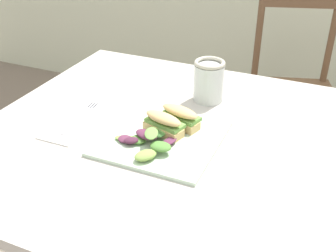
{
  "coord_description": "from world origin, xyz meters",
  "views": [
    {
      "loc": [
        0.29,
        -0.76,
        1.31
      ],
      "look_at": [
        -0.09,
        0.1,
        0.76
      ],
      "focal_mm": 44.51,
      "sensor_mm": 36.0,
      "label": 1
    }
  ],
  "objects_px": {
    "plate_lunch": "(162,138)",
    "mason_jar_iced_tea": "(209,83)",
    "sandwich_half_back": "(180,116)",
    "fork_on_napkin": "(83,115)",
    "dining_table": "(191,179)",
    "sandwich_half_front": "(164,123)",
    "chair_wooden_far": "(292,91)"
  },
  "relations": [
    {
      "from": "plate_lunch",
      "to": "mason_jar_iced_tea",
      "type": "height_order",
      "value": "mason_jar_iced_tea"
    },
    {
      "from": "sandwich_half_back",
      "to": "mason_jar_iced_tea",
      "type": "distance_m",
      "value": 0.19
    },
    {
      "from": "sandwich_half_back",
      "to": "fork_on_napkin",
      "type": "height_order",
      "value": "sandwich_half_back"
    },
    {
      "from": "fork_on_napkin",
      "to": "mason_jar_iced_tea",
      "type": "bearing_deg",
      "value": 40.11
    },
    {
      "from": "plate_lunch",
      "to": "sandwich_half_back",
      "type": "xyz_separation_m",
      "value": [
        0.02,
        0.07,
        0.03
      ]
    },
    {
      "from": "dining_table",
      "to": "sandwich_half_back",
      "type": "height_order",
      "value": "sandwich_half_back"
    },
    {
      "from": "dining_table",
      "to": "sandwich_half_front",
      "type": "xyz_separation_m",
      "value": [
        -0.07,
        -0.02,
        0.17
      ]
    },
    {
      "from": "plate_lunch",
      "to": "mason_jar_iced_tea",
      "type": "bearing_deg",
      "value": 82.63
    },
    {
      "from": "plate_lunch",
      "to": "mason_jar_iced_tea",
      "type": "xyz_separation_m",
      "value": [
        0.03,
        0.26,
        0.05
      ]
    },
    {
      "from": "dining_table",
      "to": "chair_wooden_far",
      "type": "xyz_separation_m",
      "value": [
        0.13,
        1.02,
        -0.16
      ]
    },
    {
      "from": "dining_table",
      "to": "chair_wooden_far",
      "type": "relative_size",
      "value": 1.29
    },
    {
      "from": "plate_lunch",
      "to": "mason_jar_iced_tea",
      "type": "relative_size",
      "value": 2.32
    },
    {
      "from": "dining_table",
      "to": "mason_jar_iced_tea",
      "type": "bearing_deg",
      "value": 98.81
    },
    {
      "from": "dining_table",
      "to": "fork_on_napkin",
      "type": "distance_m",
      "value": 0.35
    },
    {
      "from": "sandwich_half_back",
      "to": "plate_lunch",
      "type": "bearing_deg",
      "value": -107.19
    },
    {
      "from": "sandwich_half_back",
      "to": "sandwich_half_front",
      "type": "bearing_deg",
      "value": -116.11
    },
    {
      "from": "dining_table",
      "to": "chair_wooden_far",
      "type": "distance_m",
      "value": 1.04
    },
    {
      "from": "dining_table",
      "to": "mason_jar_iced_tea",
      "type": "height_order",
      "value": "mason_jar_iced_tea"
    },
    {
      "from": "chair_wooden_far",
      "to": "sandwich_half_back",
      "type": "distance_m",
      "value": 1.06
    },
    {
      "from": "chair_wooden_far",
      "to": "plate_lunch",
      "type": "height_order",
      "value": "chair_wooden_far"
    },
    {
      "from": "chair_wooden_far",
      "to": "fork_on_napkin",
      "type": "relative_size",
      "value": 4.68
    },
    {
      "from": "plate_lunch",
      "to": "sandwich_half_front",
      "type": "distance_m",
      "value": 0.04
    },
    {
      "from": "fork_on_napkin",
      "to": "mason_jar_iced_tea",
      "type": "height_order",
      "value": "mason_jar_iced_tea"
    },
    {
      "from": "chair_wooden_far",
      "to": "sandwich_half_back",
      "type": "height_order",
      "value": "chair_wooden_far"
    },
    {
      "from": "dining_table",
      "to": "sandwich_half_back",
      "type": "relative_size",
      "value": 9.66
    },
    {
      "from": "chair_wooden_far",
      "to": "fork_on_napkin",
      "type": "distance_m",
      "value": 1.17
    },
    {
      "from": "sandwich_half_back",
      "to": "mason_jar_iced_tea",
      "type": "relative_size",
      "value": 0.93
    },
    {
      "from": "mason_jar_iced_tea",
      "to": "plate_lunch",
      "type": "bearing_deg",
      "value": -97.37
    },
    {
      "from": "sandwich_half_back",
      "to": "chair_wooden_far",
      "type": "bearing_deg",
      "value": 79.92
    },
    {
      "from": "fork_on_napkin",
      "to": "mason_jar_iced_tea",
      "type": "distance_m",
      "value": 0.38
    },
    {
      "from": "dining_table",
      "to": "sandwich_half_back",
      "type": "xyz_separation_m",
      "value": [
        -0.05,
        0.03,
        0.17
      ]
    },
    {
      "from": "sandwich_half_back",
      "to": "fork_on_napkin",
      "type": "distance_m",
      "value": 0.28
    }
  ]
}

